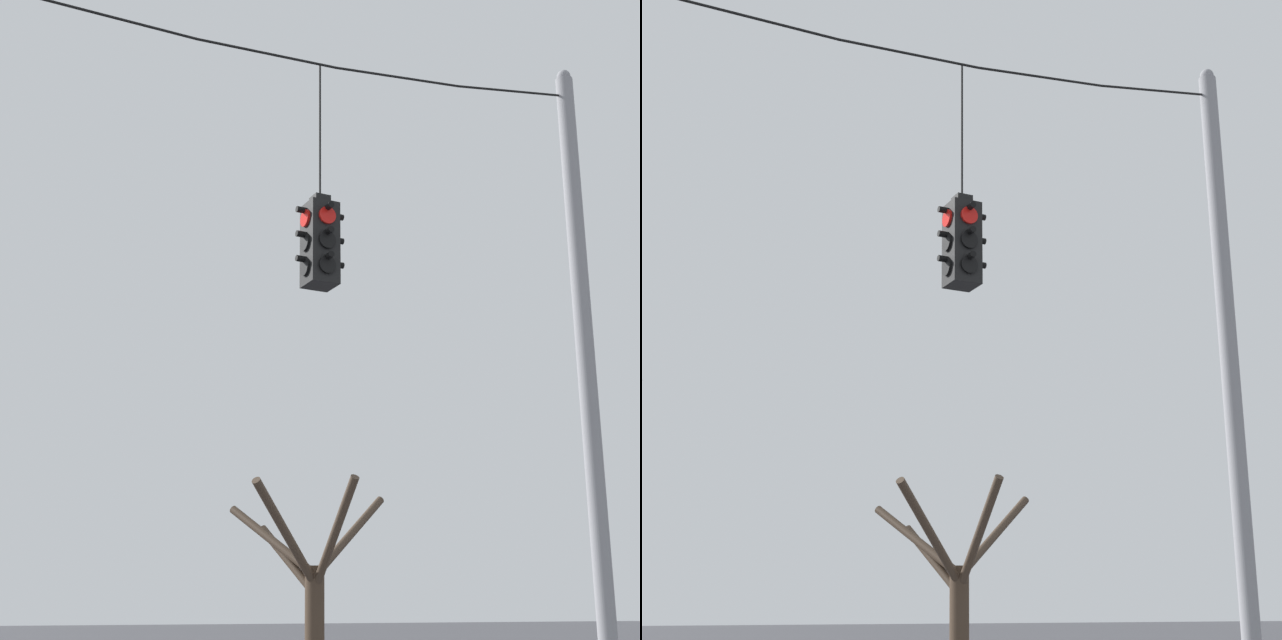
{
  "view_description": "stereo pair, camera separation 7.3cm",
  "coord_description": "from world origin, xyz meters",
  "views": [
    {
      "loc": [
        -2.11,
        -9.11,
        1.84
      ],
      "look_at": [
        2.39,
        0.08,
        4.85
      ],
      "focal_mm": 55.0,
      "sensor_mm": 36.0,
      "label": 1
    },
    {
      "loc": [
        -2.05,
        -9.14,
        1.84
      ],
      "look_at": [
        2.39,
        0.08,
        4.85
      ],
      "focal_mm": 55.0,
      "sensor_mm": 36.0,
      "label": 2
    }
  ],
  "objects": [
    {
      "name": "utility_pole_right",
      "position": [
        6.09,
        0.08,
        4.43
      ],
      "size": [
        0.23,
        0.23,
        8.88
      ],
      "color": "gray",
      "rests_on": "ground_plane"
    },
    {
      "name": "traffic_light_near_left_pole",
      "position": [
        2.39,
        0.08,
        5.75
      ],
      "size": [
        0.58,
        0.58,
        2.75
      ],
      "color": "black"
    },
    {
      "name": "bare_tree",
      "position": [
        4.97,
        5.66,
        2.01
      ],
      "size": [
        3.31,
        3.16,
        3.82
      ],
      "color": "#423326",
      "rests_on": "ground_plane"
    },
    {
      "name": "span_wire",
      "position": [
        0.0,
        0.08,
        8.11
      ],
      "size": [
        12.19,
        0.03,
        0.61
      ],
      "color": "black"
    }
  ]
}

